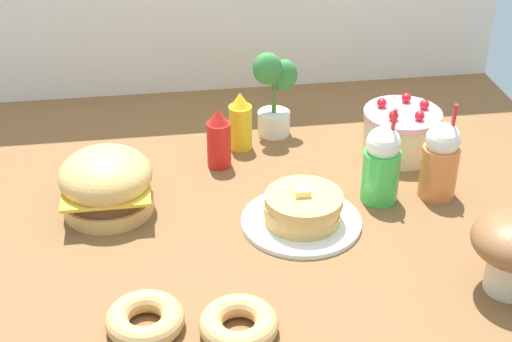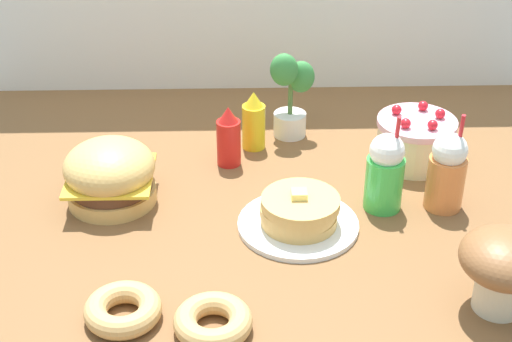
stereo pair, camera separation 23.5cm
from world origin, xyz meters
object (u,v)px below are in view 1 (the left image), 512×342
at_px(donut_chocolate, 239,323).
at_px(pancake_stack, 302,212).
at_px(orange_float_cup, 440,160).
at_px(mustard_bottle, 240,122).
at_px(cream_soda_cup, 381,165).
at_px(layer_cake, 401,132).
at_px(potted_plant, 273,90).
at_px(donut_pink_glaze, 145,319).
at_px(ketchup_bottle, 219,140).
at_px(burger, 106,183).

bearing_deg(donut_chocolate, pancake_stack, 60.86).
bearing_deg(pancake_stack, orange_float_cup, 12.79).
xyz_separation_m(mustard_bottle, cream_soda_cup, (0.39, -0.40, 0.03)).
bearing_deg(layer_cake, cream_soda_cup, -119.01).
xyz_separation_m(orange_float_cup, potted_plant, (-0.45, 0.49, 0.05)).
bearing_deg(layer_cake, potted_plant, 153.12).
bearing_deg(potted_plant, donut_chocolate, -103.85).
height_order(cream_soda_cup, donut_chocolate, cream_soda_cup).
distance_m(mustard_bottle, donut_pink_glaze, 0.97).
bearing_deg(donut_pink_glaze, potted_plant, 63.79).
relative_size(donut_chocolate, potted_plant, 0.61).
height_order(ketchup_bottle, potted_plant, potted_plant).
height_order(cream_soda_cup, potted_plant, potted_plant).
xyz_separation_m(pancake_stack, orange_float_cup, (0.46, 0.10, 0.08)).
bearing_deg(mustard_bottle, cream_soda_cup, -45.34).
height_order(mustard_bottle, donut_chocolate, mustard_bottle).
distance_m(burger, cream_soda_cup, 0.85).
distance_m(mustard_bottle, cream_soda_cup, 0.56).
relative_size(ketchup_bottle, donut_chocolate, 1.08).
bearing_deg(pancake_stack, donut_chocolate, -119.14).
bearing_deg(pancake_stack, layer_cake, 42.10).
distance_m(ketchup_bottle, orange_float_cup, 0.73).
bearing_deg(donut_pink_glaze, mustard_bottle, 68.38).
bearing_deg(orange_float_cup, ketchup_bottle, 157.05).
relative_size(ketchup_bottle, donut_pink_glaze, 1.08).
distance_m(ketchup_bottle, donut_chocolate, 0.84).
xyz_separation_m(layer_cake, cream_soda_cup, (-0.15, -0.28, 0.04)).
height_order(layer_cake, cream_soda_cup, cream_soda_cup).
height_order(burger, donut_pink_glaze, burger).
relative_size(pancake_stack, donut_pink_glaze, 1.83).
height_order(layer_cake, ketchup_bottle, ketchup_bottle).
bearing_deg(potted_plant, pancake_stack, -90.80).
relative_size(ketchup_bottle, potted_plant, 0.66).
bearing_deg(cream_soda_cup, burger, 175.99).
xyz_separation_m(orange_float_cup, donut_chocolate, (-0.71, -0.55, -0.09)).
xyz_separation_m(burger, ketchup_bottle, (0.37, 0.22, 0.00)).
xyz_separation_m(pancake_stack, donut_pink_glaze, (-0.48, -0.40, -0.01)).
height_order(pancake_stack, cream_soda_cup, cream_soda_cup).
height_order(burger, orange_float_cup, orange_float_cup).
xyz_separation_m(burger, potted_plant, (0.59, 0.43, 0.08)).
height_order(donut_pink_glaze, potted_plant, potted_plant).
bearing_deg(mustard_bottle, burger, -143.51).
distance_m(burger, donut_pink_glaze, 0.57).
xyz_separation_m(donut_chocolate, potted_plant, (0.26, 1.04, 0.14)).
height_order(ketchup_bottle, orange_float_cup, orange_float_cup).
bearing_deg(cream_soda_cup, ketchup_bottle, 149.46).
bearing_deg(layer_cake, orange_float_cup, -82.57).
distance_m(ketchup_bottle, potted_plant, 0.31).
height_order(burger, potted_plant, potted_plant).
height_order(pancake_stack, ketchup_bottle, ketchup_bottle).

